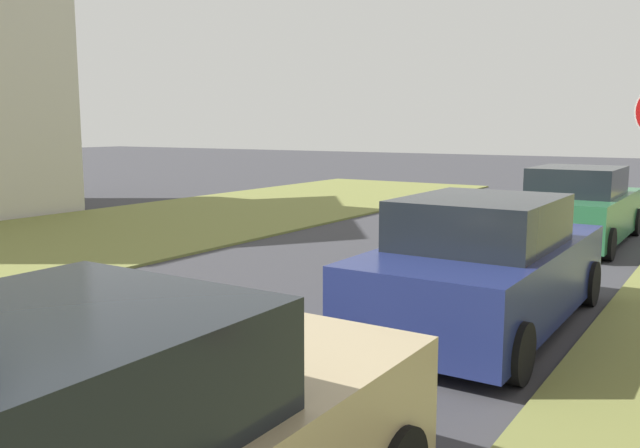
{
  "coord_description": "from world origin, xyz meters",
  "views": [
    {
      "loc": [
        5.03,
        4.21,
        2.38
      ],
      "look_at": [
        0.74,
        10.89,
        1.22
      ],
      "focal_mm": 37.48,
      "sensor_mm": 36.0,
      "label": 1
    }
  ],
  "objects": [
    {
      "name": "parked_sedan_navy",
      "position": [
        2.48,
        11.8,
        0.72
      ],
      "size": [
        1.95,
        4.4,
        1.57
      ],
      "color": "navy",
      "rests_on": "ground"
    },
    {
      "name": "parked_sedan_green",
      "position": [
        2.15,
        18.47,
        0.72
      ],
      "size": [
        1.95,
        4.4,
        1.57
      ],
      "color": "#28663D",
      "rests_on": "ground"
    }
  ]
}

